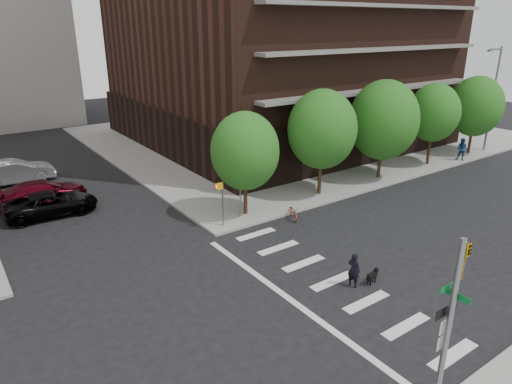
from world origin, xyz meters
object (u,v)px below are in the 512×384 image
object	(u,v)px
parked_car_silver	(15,172)
dog_walker	(354,270)
parked_car_black	(52,204)
pedestrian_far	(462,149)
parked_car_maroon	(43,192)
scooter	(293,212)
traffic_signal	(444,355)

from	to	relation	value
parked_car_silver	dog_walker	world-z (taller)	parked_car_silver
parked_car_black	pedestrian_far	xyz separation A→B (m)	(30.67, -7.90, 0.35)
parked_car_maroon	pedestrian_far	xyz separation A→B (m)	(30.67, -10.18, 0.31)
scooter	dog_walker	world-z (taller)	dog_walker
traffic_signal	scooter	distance (m)	15.61
parked_car_black	pedestrian_far	distance (m)	31.67
parked_car_maroon	parked_car_silver	size ratio (longest dim) A/B	1.01
scooter	pedestrian_far	size ratio (longest dim) A/B	0.86
traffic_signal	dog_walker	size ratio (longest dim) A/B	3.71
traffic_signal	parked_car_silver	bearing A→B (deg)	100.68
dog_walker	scooter	bearing A→B (deg)	-32.66
parked_car_maroon	dog_walker	size ratio (longest dim) A/B	3.30
parked_car_maroon	parked_car_silver	bearing A→B (deg)	7.27
traffic_signal	dog_walker	distance (m)	8.00
parked_car_silver	pedestrian_far	world-z (taller)	pedestrian_far
parked_car_maroon	dog_walker	bearing A→B (deg)	-154.67
traffic_signal	pedestrian_far	size ratio (longest dim) A/B	3.21
traffic_signal	pedestrian_far	world-z (taller)	traffic_signal
scooter	parked_car_black	bearing A→B (deg)	165.17
scooter	traffic_signal	bearing A→B (deg)	-92.28
parked_car_silver	scooter	size ratio (longest dim) A/B	3.28
parked_car_black	pedestrian_far	world-z (taller)	pedestrian_far
traffic_signal	parked_car_black	xyz separation A→B (m)	(-5.03, 22.89, -1.97)
parked_car_black	parked_car_maroon	distance (m)	2.29
parked_car_black	parked_car_maroon	bearing A→B (deg)	2.94
traffic_signal	parked_car_silver	xyz separation A→B (m)	(-5.78, 30.64, -1.83)
parked_car_maroon	parked_car_silver	xyz separation A→B (m)	(-0.75, 5.46, 0.09)
dog_walker	pedestrian_far	distance (m)	23.24
parked_car_black	scooter	bearing A→B (deg)	-124.64
parked_car_silver	parked_car_black	bearing A→B (deg)	-175.55
parked_car_silver	pedestrian_far	distance (m)	35.10
traffic_signal	parked_car_silver	distance (m)	31.24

